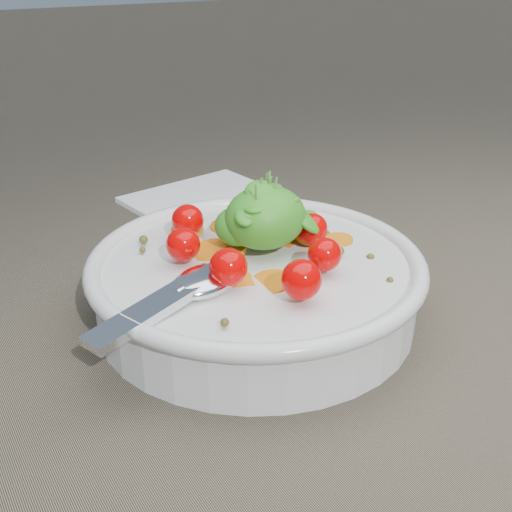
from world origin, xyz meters
TOP-DOWN VIEW (x-y plane):
  - ground at (0.00, 0.00)m, footprint 6.00×6.00m
  - bowl at (-0.00, -0.03)m, footprint 0.29×0.27m
  - napkin at (0.08, 0.22)m, footprint 0.19×0.17m

SIDE VIEW (x-z plane):
  - ground at x=0.00m, z-range 0.00..0.00m
  - napkin at x=0.08m, z-range 0.00..0.01m
  - bowl at x=0.00m, z-range -0.03..0.09m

